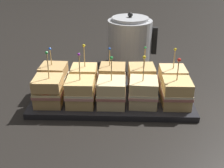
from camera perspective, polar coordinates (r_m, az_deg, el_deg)
The scene contains 13 objects.
ground_plane at distance 0.91m, azimuth 0.00°, elevation -3.59°, with size 6.00×6.00×0.00m, color black.
serving_platter at distance 0.91m, azimuth 0.00°, elevation -3.10°, with size 0.51×0.23×0.02m.
sandwich_front_far_left at distance 0.87m, azimuth -12.75°, elevation -1.40°, with size 0.09×0.09×0.17m.
sandwich_front_left at distance 0.85m, azimuth -6.42°, elevation -1.67°, with size 0.09×0.09×0.17m.
sandwich_front_center at distance 0.84m, azimuth 0.01°, elevation -1.76°, with size 0.09×0.09×0.16m.
sandwich_front_right at distance 0.85m, azimuth 6.36°, elevation -1.68°, with size 0.09×0.09×0.16m.
sandwich_front_far_right at distance 0.86m, azimuth 12.95°, elevation -1.80°, with size 0.09×0.09×0.15m.
sandwich_back_far_left at distance 0.95m, azimuth -11.68°, elevation 1.30°, with size 0.09×0.09×0.15m.
sandwich_back_left at distance 0.93m, azimuth -5.64°, elevation 1.17°, with size 0.09×0.09×0.16m.
sandwich_back_center at distance 0.93m, azimuth -0.08°, elevation 1.17°, with size 0.09×0.09×0.15m.
sandwich_back_right at distance 0.93m, azimuth 5.98°, elevation 1.11°, with size 0.09×0.09×0.15m.
sandwich_back_far_right at distance 0.94m, azimuth 12.10°, elevation 0.88°, with size 0.09×0.09×0.15m.
kettle_steel at distance 1.18m, azimuth 3.62°, elevation 8.61°, with size 0.20×0.18×0.22m.
Camera 1 is at (0.03, -0.79, 0.45)m, focal length 45.00 mm.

